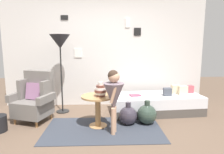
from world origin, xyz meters
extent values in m
plane|color=brown|center=(0.00, 0.00, 0.00)|extent=(12.00, 12.00, 0.00)
cube|color=silver|center=(0.00, 1.95, 1.30)|extent=(4.80, 0.10, 2.60)
cube|color=white|center=(-0.63, 1.90, 1.28)|extent=(0.17, 0.02, 0.20)
cube|color=beige|center=(-0.63, 1.89, 1.28)|extent=(0.13, 0.01, 0.16)
cube|color=black|center=(-0.92, 1.90, 2.10)|extent=(0.17, 0.02, 0.10)
cube|color=#B9B9B5|center=(-0.92, 1.89, 2.10)|extent=(0.13, 0.01, 0.08)
cube|color=white|center=(0.56, 1.90, 1.99)|extent=(0.11, 0.02, 0.22)
cube|color=#B2B2B1|center=(0.56, 1.89, 1.99)|extent=(0.09, 0.01, 0.17)
cube|color=black|center=(0.79, 1.90, 1.78)|extent=(0.17, 0.02, 0.18)
cube|color=#9A9A97|center=(0.79, 1.89, 1.78)|extent=(0.13, 0.01, 0.14)
cube|color=#333842|center=(-0.02, 0.41, 0.01)|extent=(2.03, 1.13, 0.01)
cylinder|color=#9E7042|center=(-1.68, 0.71, 0.06)|extent=(0.04, 0.04, 0.12)
cylinder|color=#9E7042|center=(-1.23, 0.56, 0.06)|extent=(0.04, 0.04, 0.12)
cylinder|color=#9E7042|center=(-1.54, 1.13, 0.06)|extent=(0.04, 0.04, 0.12)
cylinder|color=#9E7042|center=(-1.09, 0.98, 0.06)|extent=(0.04, 0.04, 0.12)
cube|color=slate|center=(-1.39, 0.84, 0.27)|extent=(0.75, 0.72, 0.30)
cube|color=slate|center=(-1.31, 1.06, 0.70)|extent=(0.61, 0.33, 0.55)
cube|color=slate|center=(-1.60, 1.02, 0.61)|extent=(0.17, 0.32, 0.39)
cube|color=slate|center=(-1.11, 0.85, 0.61)|extent=(0.17, 0.32, 0.39)
cube|color=slate|center=(-1.70, 0.93, 0.49)|extent=(0.25, 0.51, 0.14)
cube|color=slate|center=(-1.08, 0.72, 0.49)|extent=(0.25, 0.51, 0.14)
cube|color=gray|center=(-1.35, 0.94, 0.58)|extent=(0.39, 0.27, 0.33)
cube|color=#4C4742|center=(1.13, 1.26, 0.09)|extent=(1.96, 0.96, 0.18)
cube|color=silver|center=(1.13, 1.26, 0.29)|extent=(1.96, 0.96, 0.22)
cube|color=#D64C56|center=(1.89, 1.42, 0.48)|extent=(0.22, 0.13, 0.17)
cube|color=beige|center=(1.71, 1.27, 0.50)|extent=(0.21, 0.14, 0.19)
cube|color=beige|center=(1.58, 1.35, 0.50)|extent=(0.18, 0.12, 0.20)
cube|color=#474C56|center=(1.34, 1.18, 0.48)|extent=(0.16, 0.12, 0.17)
cylinder|color=tan|center=(-0.12, 0.56, 0.01)|extent=(0.33, 0.33, 0.02)
cylinder|color=tan|center=(-0.12, 0.56, 0.28)|extent=(0.10, 0.10, 0.53)
cylinder|color=tan|center=(-0.12, 0.56, 0.56)|extent=(0.59, 0.59, 0.03)
cylinder|color=brown|center=(-0.07, 0.50, 0.60)|extent=(0.16, 0.16, 0.04)
cylinder|color=white|center=(-0.07, 0.50, 0.64)|extent=(0.19, 0.19, 0.04)
cylinder|color=brown|center=(-0.07, 0.50, 0.68)|extent=(0.22, 0.22, 0.04)
cylinder|color=white|center=(-0.07, 0.50, 0.72)|extent=(0.19, 0.19, 0.04)
cylinder|color=brown|center=(-0.07, 0.50, 0.76)|extent=(0.16, 0.16, 0.04)
cylinder|color=white|center=(-0.07, 0.50, 0.81)|extent=(0.08, 0.08, 0.06)
cylinder|color=black|center=(-0.93, 1.39, 0.01)|extent=(0.28, 0.28, 0.02)
cylinder|color=black|center=(-0.93, 1.39, 0.82)|extent=(0.03, 0.03, 1.60)
cone|color=#232328|center=(-0.93, 1.39, 1.54)|extent=(0.42, 0.42, 0.30)
cylinder|color=tan|center=(0.14, 0.20, 0.23)|extent=(0.07, 0.07, 0.46)
cylinder|color=tan|center=(0.16, 0.30, 0.23)|extent=(0.07, 0.07, 0.46)
cone|color=slate|center=(0.15, 0.25, 0.65)|extent=(0.34, 0.34, 0.44)
cylinder|color=slate|center=(0.15, 0.25, 0.79)|extent=(0.17, 0.17, 0.17)
cylinder|color=tan|center=(0.14, 0.13, 0.71)|extent=(0.13, 0.08, 0.29)
cylinder|color=tan|center=(0.20, 0.36, 0.71)|extent=(0.13, 0.08, 0.29)
sphere|color=tan|center=(0.15, 0.25, 0.97)|extent=(0.19, 0.19, 0.19)
sphere|color=#38281E|center=(0.14, 0.25, 0.99)|extent=(0.18, 0.18, 0.18)
cube|color=#9B4962|center=(0.65, 1.19, 0.42)|extent=(0.25, 0.20, 0.03)
sphere|color=#332D38|center=(0.44, 0.63, 0.17)|extent=(0.34, 0.34, 0.34)
cylinder|color=#332D38|center=(0.44, 0.63, 0.38)|extent=(0.10, 0.10, 0.09)
sphere|color=#2D3D33|center=(0.79, 0.64, 0.18)|extent=(0.37, 0.37, 0.37)
cylinder|color=#2D3D33|center=(0.79, 0.64, 0.41)|extent=(0.10, 0.10, 0.09)
camera|label=1|loc=(0.00, -2.86, 1.47)|focal=31.52mm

